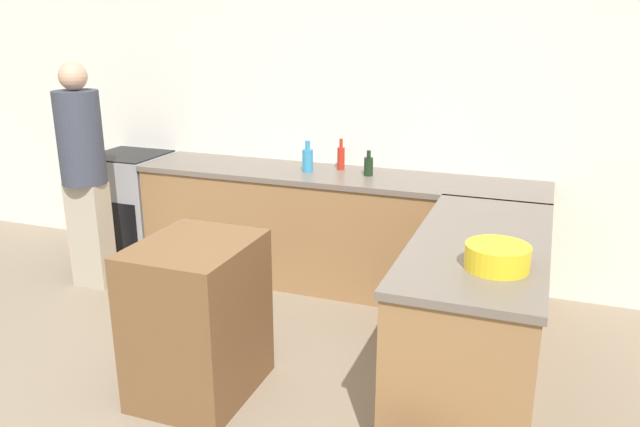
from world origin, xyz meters
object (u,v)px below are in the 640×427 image
(dish_soap_bottle, at_px, (308,159))
(island_table, at_px, (198,319))
(range_oven, at_px, (132,205))
(mixing_bowl, at_px, (497,257))
(person_by_range, at_px, (84,169))
(wine_bottle_dark, at_px, (369,166))
(hot_sauce_bottle, at_px, (341,157))

(dish_soap_bottle, bearing_deg, island_table, -89.75)
(range_oven, relative_size, island_table, 1.03)
(range_oven, xyz_separation_m, island_table, (1.64, -1.65, -0.01))
(mixing_bowl, xyz_separation_m, person_by_range, (-3.04, 0.83, -0.02))
(wine_bottle_dark, bearing_deg, dish_soap_bottle, -174.79)
(island_table, height_order, wine_bottle_dark, wine_bottle_dark)
(dish_soap_bottle, bearing_deg, wine_bottle_dark, 5.21)
(island_table, bearing_deg, wine_bottle_dark, 74.86)
(mixing_bowl, height_order, hot_sauce_bottle, hot_sauce_bottle)
(island_table, xyz_separation_m, dish_soap_bottle, (-0.01, 1.64, 0.54))
(island_table, xyz_separation_m, wine_bottle_dark, (0.45, 1.68, 0.52))
(island_table, height_order, mixing_bowl, mixing_bowl)
(range_oven, relative_size, mixing_bowl, 3.02)
(range_oven, height_order, person_by_range, person_by_range)
(island_table, relative_size, hot_sauce_bottle, 3.67)
(mixing_bowl, distance_m, wine_bottle_dark, 1.85)
(hot_sauce_bottle, height_order, dish_soap_bottle, hot_sauce_bottle)
(range_oven, distance_m, hot_sauce_bottle, 1.93)
(island_table, bearing_deg, person_by_range, 147.20)
(range_oven, distance_m, person_by_range, 0.82)
(person_by_range, bearing_deg, hot_sauce_bottle, 24.58)
(range_oven, height_order, mixing_bowl, mixing_bowl)
(wine_bottle_dark, bearing_deg, island_table, -105.14)
(hot_sauce_bottle, bearing_deg, wine_bottle_dark, -24.14)
(mixing_bowl, distance_m, dish_soap_bottle, 2.11)
(mixing_bowl, height_order, person_by_range, person_by_range)
(dish_soap_bottle, bearing_deg, hot_sauce_bottle, 35.41)
(person_by_range, bearing_deg, island_table, -32.80)
(mixing_bowl, bearing_deg, wine_bottle_dark, 124.74)
(range_oven, xyz_separation_m, wine_bottle_dark, (2.10, 0.03, 0.51))
(island_table, distance_m, dish_soap_bottle, 1.72)
(island_table, distance_m, person_by_range, 1.89)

